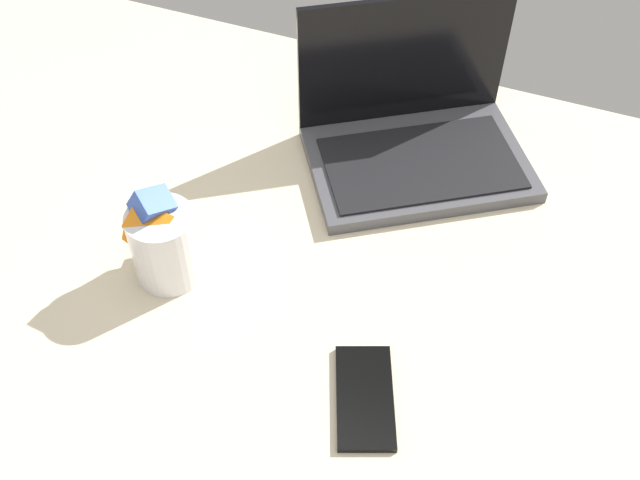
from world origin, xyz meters
The scene contains 4 objects.
bed_mattress centered at (0.00, 0.00, 9.00)cm, with size 180.00×140.00×18.00cm, color beige.
laptop centered at (0.12, 47.17, 22.41)cm, with size 40.22×37.44×23.00cm.
snack_cup centered at (-23.38, 11.75, 24.01)cm, with size 9.60×10.15×14.49cm.
cell_phone centered at (8.18, 3.05, 18.40)cm, with size 6.80×14.00×0.80cm, color black.
Camera 1 is at (20.80, -42.31, 98.24)cm, focal length 42.66 mm.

